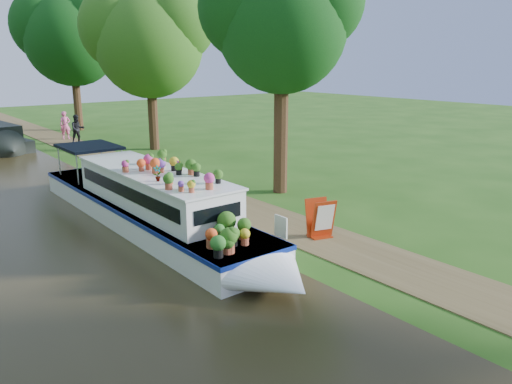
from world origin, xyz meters
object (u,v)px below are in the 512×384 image
object	(u,v)px
plant_boat	(154,203)
sandwich_board	(321,220)
pedestrian_pink	(65,125)
pedestrian_dark	(78,129)

from	to	relation	value
plant_boat	sandwich_board	distance (m)	5.07
pedestrian_pink	plant_boat	bearing A→B (deg)	-89.63
plant_boat	pedestrian_pink	xyz separation A→B (m)	(3.95, 20.12, 0.08)
plant_boat	pedestrian_dark	distance (m)	18.32
sandwich_board	pedestrian_pink	distance (m)	23.80
pedestrian_dark	sandwich_board	bearing A→B (deg)	-87.29
sandwich_board	pedestrian_dark	bearing A→B (deg)	105.41
sandwich_board	pedestrian_dark	size ratio (longest dim) A/B	0.64
plant_boat	sandwich_board	bearing A→B (deg)	-46.55
pedestrian_pink	pedestrian_dark	bearing A→B (deg)	-77.86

